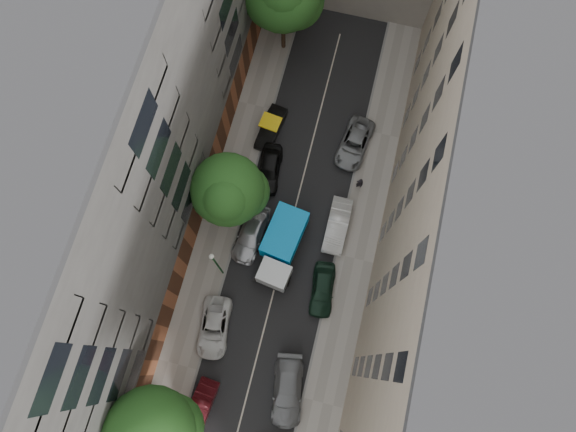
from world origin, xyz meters
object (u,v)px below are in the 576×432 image
(car_left_4, at_px, (269,169))
(pedestrian, at_px, (360,183))
(car_left_1, at_px, (200,407))
(car_right_3, at_px, (337,225))
(car_right_4, at_px, (354,143))
(car_left_3, at_px, (251,235))
(tarp_truck, at_px, (282,246))
(car_right_2, at_px, (323,289))
(car_right_1, at_px, (288,391))
(lamp_post, at_px, (216,263))
(car_left_5, at_px, (271,128))
(tree_mid, at_px, (229,192))
(car_left_2, at_px, (214,328))

(car_left_4, xyz_separation_m, pedestrian, (7.38, 0.52, 0.18))
(car_left_1, relative_size, car_left_4, 0.91)
(car_right_3, xyz_separation_m, car_right_4, (-0.16, 7.22, -0.08))
(car_left_3, height_order, car_right_3, car_right_3)
(tarp_truck, bearing_deg, car_right_2, -23.11)
(car_right_3, xyz_separation_m, pedestrian, (0.98, 3.81, 0.18))
(car_right_1, bearing_deg, pedestrian, 74.10)
(car_right_1, bearing_deg, lamp_post, 124.37)
(car_right_2, bearing_deg, car_right_4, 84.86)
(tarp_truck, xyz_separation_m, car_left_5, (-3.42, 9.76, -0.87))
(car_left_5, bearing_deg, car_right_1, -64.67)
(lamp_post, bearing_deg, car_right_3, 36.18)
(car_left_3, bearing_deg, car_left_1, -84.84)
(car_left_3, xyz_separation_m, car_right_3, (6.40, 2.37, 0.06))
(tree_mid, distance_m, pedestrian, 11.11)
(tarp_truck, height_order, car_right_4, tarp_truck)
(car_right_1, bearing_deg, car_left_4, 99.24)
(tarp_truck, distance_m, car_right_3, 4.81)
(car_right_3, distance_m, pedestrian, 3.94)
(car_left_3, xyz_separation_m, tree_mid, (-1.70, 1.56, 4.67))
(pedestrian, bearing_deg, car_left_1, 61.83)
(car_left_3, bearing_deg, lamp_post, -106.88)
(car_left_2, relative_size, car_left_5, 1.13)
(car_left_4, relative_size, tree_mid, 0.55)
(car_right_4, relative_size, lamp_post, 0.77)
(car_left_5, height_order, tree_mid, tree_mid)
(tarp_truck, distance_m, pedestrian, 8.22)
(car_left_4, height_order, car_left_5, car_left_4)
(car_right_2, distance_m, tree_mid, 10.30)
(car_left_3, height_order, car_right_4, car_left_3)
(car_left_3, relative_size, tree_mid, 0.59)
(tarp_truck, bearing_deg, car_right_4, 78.60)
(car_right_2, xyz_separation_m, lamp_post, (-7.80, -0.53, 3.32))
(car_left_1, bearing_deg, car_left_2, 102.08)
(car_left_2, bearing_deg, car_left_1, -90.95)
(car_left_3, height_order, car_left_4, car_left_4)
(tree_mid, bearing_deg, car_left_1, -84.05)
(car_right_4, bearing_deg, car_left_1, -97.97)
(car_left_1, bearing_deg, car_right_1, 29.94)
(car_left_1, xyz_separation_m, car_left_3, (0.17, 13.13, 0.03))
(car_right_4, height_order, lamp_post, lamp_post)
(car_left_2, distance_m, lamp_post, 5.43)
(car_left_4, relative_size, car_right_4, 0.91)
(car_right_2, bearing_deg, car_right_1, -101.78)
(car_left_3, relative_size, car_right_2, 1.11)
(car_left_2, xyz_separation_m, car_left_4, (0.80, 13.20, 0.10))
(car_left_3, xyz_separation_m, car_right_2, (6.40, -2.80, 0.04))
(car_left_4, bearing_deg, car_right_3, -32.74)
(car_right_3, bearing_deg, car_right_4, 90.82)
(car_left_3, distance_m, tree_mid, 5.21)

